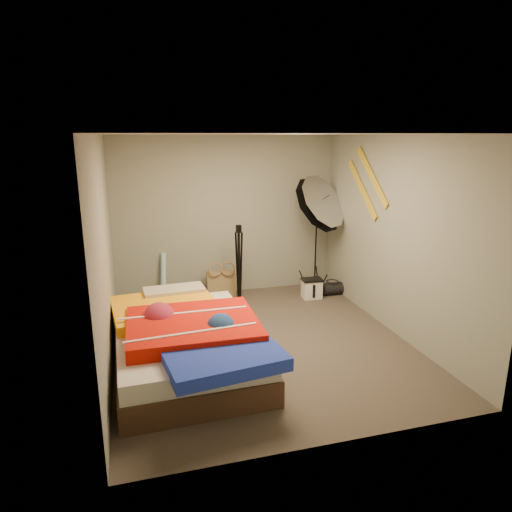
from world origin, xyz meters
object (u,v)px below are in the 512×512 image
object	(u,v)px
photo_umbrella	(317,205)
camera_tripod	(239,259)
camera_case	(312,289)
tote_bag	(221,285)
duffel_bag	(332,288)
wrapping_roll	(163,277)
bed	(187,341)

from	to	relation	value
photo_umbrella	camera_tripod	distance (m)	1.49
camera_case	camera_tripod	distance (m)	1.28
tote_bag	duffel_bag	world-z (taller)	tote_bag
wrapping_roll	bed	xyz separation A→B (m)	(0.07, -2.28, -0.05)
photo_umbrella	camera_tripod	world-z (taller)	photo_umbrella
tote_bag	duffel_bag	size ratio (longest dim) A/B	1.33
camera_case	duffel_bag	world-z (taller)	camera_case
camera_tripod	duffel_bag	bearing A→B (deg)	-0.04
duffel_bag	photo_umbrella	bearing A→B (deg)	153.12
tote_bag	bed	distance (m)	2.24
photo_umbrella	tote_bag	bearing A→B (deg)	172.84
photo_umbrella	camera_tripod	xyz separation A→B (m)	(-1.29, -0.13, -0.74)
camera_case	bed	bearing A→B (deg)	-138.19
camera_case	tote_bag	bearing A→B (deg)	168.10
duffel_bag	wrapping_roll	bearing A→B (deg)	170.27
wrapping_roll	photo_umbrella	bearing A→B (deg)	-9.10
duffel_bag	camera_tripod	size ratio (longest dim) A/B	0.27
wrapping_roll	camera_tripod	bearing A→B (deg)	-25.30
tote_bag	wrapping_roll	world-z (taller)	wrapping_roll
bed	photo_umbrella	bearing A→B (deg)	39.54
tote_bag	bed	world-z (taller)	bed
wrapping_roll	duffel_bag	world-z (taller)	wrapping_roll
camera_case	camera_tripod	world-z (taller)	camera_tripod
tote_bag	photo_umbrella	world-z (taller)	photo_umbrella
duffel_bag	photo_umbrella	world-z (taller)	photo_umbrella
photo_umbrella	camera_case	bearing A→B (deg)	-123.62
duffel_bag	camera_tripod	xyz separation A→B (m)	(-1.54, 0.00, 0.60)
bed	camera_tripod	size ratio (longest dim) A/B	1.96
wrapping_roll	duffel_bag	bearing A→B (deg)	-11.10
wrapping_roll	bed	world-z (taller)	wrapping_roll
camera_tripod	camera_case	bearing A→B (deg)	-2.99
camera_case	bed	world-z (taller)	bed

